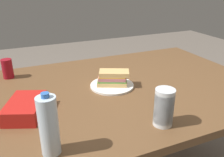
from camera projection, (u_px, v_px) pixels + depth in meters
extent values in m
cube|color=brown|center=(127.00, 88.00, 1.42)|extent=(1.58, 1.12, 0.04)
cylinder|color=brown|center=(8.00, 126.00, 1.71)|extent=(0.07, 0.07, 0.71)
cylinder|color=brown|center=(170.00, 91.00, 2.23)|extent=(0.07, 0.07, 0.71)
cylinder|color=white|center=(112.00, 85.00, 1.39)|extent=(0.25, 0.25, 0.01)
cube|color=#DBB26B|center=(112.00, 83.00, 1.39)|extent=(0.19, 0.15, 0.02)
cube|color=#599E3F|center=(112.00, 80.00, 1.38)|extent=(0.18, 0.15, 0.01)
cube|color=#C6727A|center=(112.00, 78.00, 1.37)|extent=(0.18, 0.14, 0.02)
cube|color=yellow|center=(112.00, 76.00, 1.37)|extent=(0.17, 0.13, 0.01)
cube|color=#DBB26B|center=(114.00, 73.00, 1.37)|extent=(0.19, 0.15, 0.02)
cylinder|color=maroon|center=(7.00, 69.00, 1.49)|extent=(0.07, 0.07, 0.12)
cube|color=red|center=(25.00, 108.00, 1.10)|extent=(0.23, 0.27, 0.07)
cylinder|color=silver|center=(49.00, 126.00, 0.83)|extent=(0.07, 0.07, 0.22)
cylinder|color=blue|center=(45.00, 95.00, 0.78)|extent=(0.03, 0.03, 0.02)
cylinder|color=silver|center=(163.00, 115.00, 1.02)|extent=(0.08, 0.08, 0.09)
cylinder|color=silver|center=(164.00, 111.00, 1.01)|extent=(0.08, 0.08, 0.09)
cylinder|color=silver|center=(164.00, 107.00, 1.00)|extent=(0.08, 0.08, 0.09)
cylinder|color=silver|center=(164.00, 104.00, 1.00)|extent=(0.08, 0.08, 0.09)
cylinder|color=silver|center=(165.00, 100.00, 0.99)|extent=(0.08, 0.08, 0.09)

